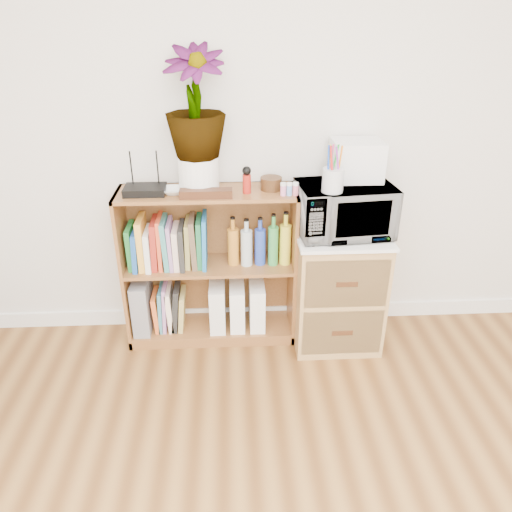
{
  "coord_description": "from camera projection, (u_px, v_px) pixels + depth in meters",
  "views": [
    {
      "loc": [
        -0.22,
        -0.5,
        1.88
      ],
      "look_at": [
        -0.09,
        1.95,
        0.62
      ],
      "focal_mm": 35.0,
      "sensor_mm": 36.0,
      "label": 1
    }
  ],
  "objects": [
    {
      "name": "router",
      "position": [
        145.0,
        190.0,
        2.69
      ],
      "size": [
        0.22,
        0.15,
        0.04
      ],
      "primitive_type": "cube",
      "color": "black",
      "rests_on": "bookshelf"
    },
    {
      "name": "skirting_board",
      "position": [
        267.0,
        313.0,
        3.28
      ],
      "size": [
        4.0,
        0.02,
        0.1
      ],
      "primitive_type": "cube",
      "color": "white",
      "rests_on": "ground"
    },
    {
      "name": "magazine_holder_right",
      "position": [
        257.0,
        304.0,
        3.07
      ],
      "size": [
        0.09,
        0.23,
        0.29
      ],
      "primitive_type": "cube",
      "color": "white",
      "rests_on": "bookshelf"
    },
    {
      "name": "pen_cup",
      "position": [
        333.0,
        180.0,
        2.55
      ],
      "size": [
        0.11,
        0.11,
        0.12
      ],
      "primitive_type": "cylinder",
      "color": "silver",
      "rests_on": "microwave"
    },
    {
      "name": "lower_books",
      "position": [
        170.0,
        307.0,
        3.06
      ],
      "size": [
        0.2,
        0.19,
        0.3
      ],
      "color": "orange",
      "rests_on": "bookshelf"
    },
    {
      "name": "white_bowl",
      "position": [
        174.0,
        191.0,
        2.69
      ],
      "size": [
        0.13,
        0.13,
        0.03
      ],
      "primitive_type": "imported",
      "color": "silver",
      "rests_on": "bookshelf"
    },
    {
      "name": "wicker_unit",
      "position": [
        337.0,
        289.0,
        2.97
      ],
      "size": [
        0.5,
        0.45,
        0.7
      ],
      "primitive_type": "cube",
      "color": "#9E7542",
      "rests_on": "ground"
    },
    {
      "name": "microwave",
      "position": [
        344.0,
        209.0,
        2.73
      ],
      "size": [
        0.54,
        0.39,
        0.28
      ],
      "primitive_type": "imported",
      "rotation": [
        0.0,
        0.0,
        0.1
      ],
      "color": "white",
      "rests_on": "wicker_unit"
    },
    {
      "name": "magazine_holder_left",
      "position": [
        218.0,
        305.0,
        3.06
      ],
      "size": [
        0.09,
        0.23,
        0.29
      ],
      "primitive_type": "cube",
      "color": "white",
      "rests_on": "bookshelf"
    },
    {
      "name": "file_box",
      "position": [
        143.0,
        304.0,
        3.03
      ],
      "size": [
        0.1,
        0.26,
        0.33
      ],
      "primitive_type": "cube",
      "color": "gray",
      "rests_on": "bookshelf"
    },
    {
      "name": "potted_plant",
      "position": [
        195.0,
        103.0,
        2.53
      ],
      "size": [
        0.32,
        0.32,
        0.56
      ],
      "primitive_type": "imported",
      "color": "#356528",
      "rests_on": "plant_pot"
    },
    {
      "name": "small_appliance",
      "position": [
        356.0,
        160.0,
        2.71
      ],
      "size": [
        0.27,
        0.22,
        0.21
      ],
      "primitive_type": "cube",
      "color": "white",
      "rests_on": "microwave"
    },
    {
      "name": "plant_pot",
      "position": [
        199.0,
        174.0,
        2.7
      ],
      "size": [
        0.22,
        0.22,
        0.19
      ],
      "primitive_type": "cylinder",
      "color": "white",
      "rests_on": "bookshelf"
    },
    {
      "name": "trinket_box",
      "position": [
        206.0,
        194.0,
        2.63
      ],
      "size": [
        0.28,
        0.07,
        0.04
      ],
      "primitive_type": "cube",
      "color": "#321D0D",
      "rests_on": "bookshelf"
    },
    {
      "name": "wooden_bowl",
      "position": [
        271.0,
        183.0,
        2.74
      ],
      "size": [
        0.12,
        0.12,
        0.07
      ],
      "primitive_type": "cylinder",
      "color": "#341F0E",
      "rests_on": "bookshelf"
    },
    {
      "name": "cookbooks",
      "position": [
        168.0,
        244.0,
        2.86
      ],
      "size": [
        0.45,
        0.2,
        0.31
      ],
      "color": "#228032",
      "rests_on": "bookshelf"
    },
    {
      "name": "kokeshi_doll",
      "position": [
        247.0,
        184.0,
        2.68
      ],
      "size": [
        0.04,
        0.04,
        0.1
      ],
      "primitive_type": "cylinder",
      "color": "#A11C13",
      "rests_on": "bookshelf"
    },
    {
      "name": "bookshelf",
      "position": [
        210.0,
        267.0,
        2.95
      ],
      "size": [
        1.0,
        0.3,
        0.95
      ],
      "primitive_type": "cube",
      "color": "brown",
      "rests_on": "ground"
    },
    {
      "name": "magazine_holder_mid",
      "position": [
        237.0,
        305.0,
        3.06
      ],
      "size": [
        0.09,
        0.22,
        0.28
      ],
      "primitive_type": "cube",
      "color": "white",
      "rests_on": "bookshelf"
    },
    {
      "name": "liquor_bottles",
      "position": [
        260.0,
        240.0,
        2.88
      ],
      "size": [
        0.37,
        0.07,
        0.31
      ],
      "color": "#BD7623",
      "rests_on": "bookshelf"
    },
    {
      "name": "paint_jars",
      "position": [
        289.0,
        190.0,
        2.66
      ],
      "size": [
        0.11,
        0.04,
        0.06
      ],
      "primitive_type": "cube",
      "color": "pink",
      "rests_on": "bookshelf"
    }
  ]
}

